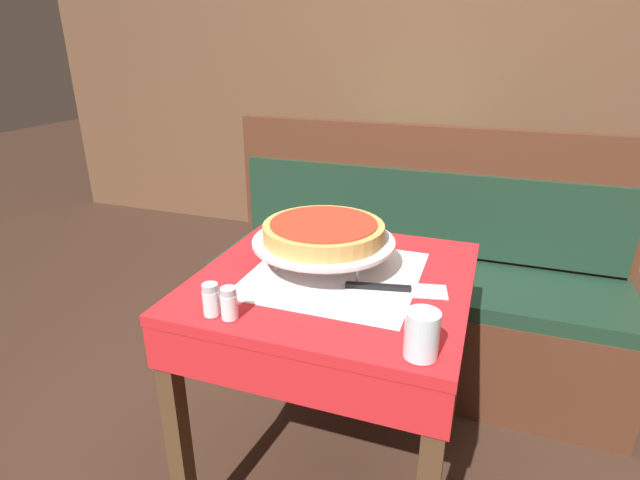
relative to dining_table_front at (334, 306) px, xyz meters
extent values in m
plane|color=#382319|center=(0.00, 0.00, -0.67)|extent=(14.00, 14.00, 0.00)
cube|color=red|center=(0.00, 0.00, 0.09)|extent=(0.73, 0.73, 0.03)
cube|color=white|center=(0.00, 0.00, 0.10)|extent=(0.46, 0.46, 0.00)
cube|color=red|center=(0.00, 0.00, 0.01)|extent=(0.73, 0.73, 0.12)
cube|color=#4C331E|center=(-0.33, -0.33, -0.30)|extent=(0.05, 0.05, 0.74)
cube|color=#4C331E|center=(-0.33, 0.33, -0.30)|extent=(0.05, 0.05, 0.74)
cube|color=#4C331E|center=(0.33, 0.33, -0.30)|extent=(0.05, 0.05, 0.74)
cube|color=#1E6B33|center=(-0.13, 1.66, 0.08)|extent=(0.74, 0.74, 0.03)
cube|color=white|center=(-0.13, 1.66, 0.09)|extent=(0.46, 0.46, 0.00)
cube|color=#1E6B33|center=(-0.13, 1.66, 0.00)|extent=(0.74, 0.74, 0.13)
cube|color=#4C331E|center=(-0.46, 1.33, -0.30)|extent=(0.05, 0.05, 0.73)
cube|color=#4C331E|center=(0.21, 1.33, -0.30)|extent=(0.05, 0.05, 0.73)
cube|color=#4C331E|center=(-0.46, 2.00, -0.30)|extent=(0.05, 0.05, 0.73)
cube|color=#4C331E|center=(0.21, 2.00, -0.30)|extent=(0.05, 0.05, 0.73)
cube|color=#4C2819|center=(0.11, 0.70, -0.45)|extent=(1.71, 0.50, 0.43)
cube|color=#193323|center=(0.11, 0.70, -0.21)|extent=(1.67, 0.49, 0.06)
cube|color=#4C2819|center=(0.11, 0.92, 0.10)|extent=(1.71, 0.06, 0.56)
cube|color=#193323|center=(0.11, 0.88, 0.02)|extent=(1.64, 0.02, 0.36)
cube|color=brown|center=(0.00, 2.20, 0.53)|extent=(6.00, 0.04, 2.40)
cylinder|color=#ADADB2|center=(-0.04, 0.16, 0.14)|extent=(0.01, 0.01, 0.07)
cylinder|color=#ADADB2|center=(-0.16, -0.04, 0.14)|extent=(0.01, 0.01, 0.07)
cylinder|color=#ADADB2|center=(0.08, -0.04, 0.14)|extent=(0.01, 0.01, 0.07)
cylinder|color=#ADADB2|center=(-0.04, 0.03, 0.17)|extent=(0.27, 0.27, 0.01)
cylinder|color=silver|center=(-0.04, 0.03, 0.18)|extent=(0.39, 0.39, 0.01)
cylinder|color=silver|center=(-0.04, 0.03, 0.19)|extent=(0.40, 0.40, 0.01)
cylinder|color=tan|center=(-0.04, 0.03, 0.21)|extent=(0.34, 0.34, 0.05)
cylinder|color=red|center=(-0.04, 0.03, 0.24)|extent=(0.30, 0.30, 0.01)
cube|color=#BCBCC1|center=(0.26, -0.02, 0.11)|extent=(0.11, 0.10, 0.00)
cube|color=black|center=(0.13, -0.05, 0.11)|extent=(0.17, 0.05, 0.01)
cylinder|color=silver|center=(0.29, -0.31, 0.15)|extent=(0.07, 0.07, 0.10)
cylinder|color=silver|center=(-0.21, -0.31, 0.13)|extent=(0.04, 0.04, 0.06)
cylinder|color=#B7B7BC|center=(-0.21, -0.31, 0.17)|extent=(0.04, 0.04, 0.02)
cylinder|color=silver|center=(-0.16, -0.31, 0.13)|extent=(0.04, 0.04, 0.06)
cylinder|color=#B7B7BC|center=(-0.16, -0.31, 0.17)|extent=(0.04, 0.04, 0.02)
cube|color=black|center=(-0.20, 1.77, 0.11)|extent=(0.13, 0.13, 0.03)
cylinder|color=black|center=(-0.20, 1.77, 0.18)|extent=(0.01, 0.01, 0.12)
cylinder|color=white|center=(-0.20, 1.81, 0.17)|extent=(0.04, 0.04, 0.09)
cylinder|color=#99194C|center=(-0.20, 1.73, 0.17)|extent=(0.04, 0.04, 0.09)
camera|label=1|loc=(0.38, -1.19, 0.71)|focal=28.00mm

